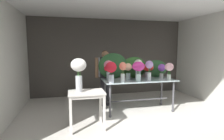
# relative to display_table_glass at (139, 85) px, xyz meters

# --- Properties ---
(ground_plane) EXTENTS (8.01, 8.01, 0.00)m
(ground_plane) POSITION_rel_display_table_glass_xyz_m (-0.35, 0.11, -0.69)
(ground_plane) COLOR silver
(wall_back) EXTENTS (5.47, 0.12, 2.64)m
(wall_back) POSITION_rel_display_table_glass_xyz_m (-0.35, 1.93, 0.63)
(wall_back) COLOR #4C4742
(wall_back) RESTS_ON ground
(wall_left) EXTENTS (0.12, 3.76, 2.64)m
(wall_left) POSITION_rel_display_table_glass_xyz_m (-3.09, 0.11, 0.63)
(wall_left) COLOR silver
(wall_left) RESTS_ON ground
(wall_right) EXTENTS (0.12, 3.76, 2.64)m
(wall_right) POSITION_rel_display_table_glass_xyz_m (2.38, 0.11, 0.63)
(wall_right) COLOR silver
(wall_right) RESTS_ON ground
(ceiling_slab) EXTENTS (5.59, 3.76, 0.12)m
(ceiling_slab) POSITION_rel_display_table_glass_xyz_m (-0.35, 0.11, 2.01)
(ceiling_slab) COLOR silver
(ceiling_slab) RESTS_ON wall_back
(display_table_glass) EXTENTS (1.86, 0.81, 0.83)m
(display_table_glass) POSITION_rel_display_table_glass_xyz_m (0.00, 0.00, 0.00)
(display_table_glass) COLOR silver
(display_table_glass) RESTS_ON ground
(side_table_white) EXTENTS (0.72, 0.52, 0.77)m
(side_table_white) POSITION_rel_display_table_glass_xyz_m (-1.42, -0.77, -0.04)
(side_table_white) COLOR silver
(side_table_white) RESTS_ON ground
(florist) EXTENTS (0.57, 0.24, 1.58)m
(florist) POSITION_rel_display_table_glass_xyz_m (-0.77, 0.61, 0.28)
(florist) COLOR #232328
(florist) RESTS_ON ground
(foliage_backdrop) EXTENTS (1.97, 0.28, 0.68)m
(foliage_backdrop) POSITION_rel_display_table_glass_xyz_m (-0.14, 0.28, 0.44)
(foliage_backdrop) COLOR #28562D
(foliage_backdrop) RESTS_ON display_table_glass
(vase_ivory_freesia) EXTENTS (0.22, 0.22, 0.52)m
(vase_ivory_freesia) POSITION_rel_display_table_glass_xyz_m (-0.01, 0.04, 0.44)
(vase_ivory_freesia) COLOR silver
(vase_ivory_freesia) RESTS_ON display_table_glass
(vase_coral_hydrangea) EXTENTS (0.18, 0.17, 0.48)m
(vase_coral_hydrangea) POSITION_rel_display_table_glass_xyz_m (-0.52, -0.29, 0.43)
(vase_coral_hydrangea) COLOR silver
(vase_coral_hydrangea) RESTS_ON display_table_glass
(vase_crimson_stock) EXTENTS (0.29, 0.26, 0.50)m
(vase_crimson_stock) POSITION_rel_display_table_glass_xyz_m (-0.81, -0.31, 0.45)
(vase_crimson_stock) COLOR silver
(vase_crimson_stock) RESTS_ON display_table_glass
(vase_lilac_snapdragons) EXTENTS (0.21, 0.19, 0.50)m
(vase_lilac_snapdragons) POSITION_rel_display_table_glass_xyz_m (0.18, -0.22, 0.45)
(vase_lilac_snapdragons) COLOR silver
(vase_lilac_snapdragons) RESTS_ON display_table_glass
(vase_violet_dahlias) EXTENTS (0.21, 0.19, 0.39)m
(vase_violet_dahlias) POSITION_rel_display_table_glass_xyz_m (0.65, 0.02, 0.38)
(vase_violet_dahlias) COLOR silver
(vase_violet_dahlias) RESTS_ON display_table_glass
(vase_blush_ranunculus) EXTENTS (0.24, 0.21, 0.44)m
(vase_blush_ranunculus) POSITION_rel_display_table_glass_xyz_m (0.71, -0.27, 0.43)
(vase_blush_ranunculus) COLOR silver
(vase_blush_ranunculus) RESTS_ON display_table_glass
(vase_magenta_roses) EXTENTS (0.32, 0.30, 0.49)m
(vase_magenta_roses) POSITION_rel_display_table_glass_xyz_m (-0.12, -0.26, 0.46)
(vase_magenta_roses) COLOR silver
(vase_magenta_roses) RESTS_ON display_table_glass
(vase_peach_tulips) EXTENTS (0.22, 0.19, 0.42)m
(vase_peach_tulips) POSITION_rel_display_table_glass_xyz_m (-0.27, 0.09, 0.39)
(vase_peach_tulips) COLOR silver
(vase_peach_tulips) RESTS_ON display_table_glass
(vase_rosy_lilies) EXTENTS (0.24, 0.24, 0.50)m
(vase_rosy_lilies) POSITION_rel_display_table_glass_xyz_m (-0.79, 0.07, 0.46)
(vase_rosy_lilies) COLOR silver
(vase_rosy_lilies) RESTS_ON display_table_glass
(vase_scarlet_carnations) EXTENTS (0.30, 0.30, 0.40)m
(vase_scarlet_carnations) POSITION_rel_display_table_glass_xyz_m (0.30, 0.11, 0.40)
(vase_scarlet_carnations) COLOR silver
(vase_scarlet_carnations) RESTS_ON display_table_glass
(vase_white_roses_tall) EXTENTS (0.30, 0.30, 0.67)m
(vase_white_roses_tall) POSITION_rel_display_table_glass_xyz_m (-1.57, -0.77, 0.52)
(vase_white_roses_tall) COLOR silver
(vase_white_roses_tall) RESTS_ON side_table_white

